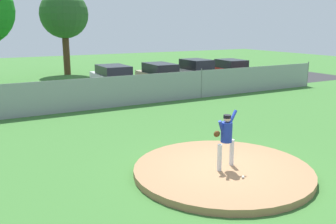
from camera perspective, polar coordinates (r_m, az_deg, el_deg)
name	(u,v)px	position (r m, az deg, el deg)	size (l,w,h in m)	color
ground_plane	(137,126)	(15.95, -4.83, -2.15)	(80.00, 80.00, 0.00)	#386B2D
asphalt_strip	(80,95)	(23.78, -13.32, 2.62)	(44.00, 7.00, 0.01)	#2B2B2D
pitchers_mound	(222,170)	(11.00, 8.33, -8.84)	(5.14, 5.14, 0.19)	#99704C
pitcher_youth	(226,136)	(10.63, 8.89, -3.59)	(0.79, 0.32, 1.67)	silver
baseball	(243,177)	(10.28, 11.43, -9.75)	(0.07, 0.07, 0.07)	white
chainlink_fence	(104,93)	(19.41, -9.76, 2.92)	(30.15, 0.07, 1.73)	gray
parked_car_white	(114,79)	(24.72, -8.34, 5.10)	(2.00, 4.69, 1.66)	silver
parked_car_red	(231,71)	(29.20, 9.62, 6.23)	(2.02, 4.21, 1.65)	#A81919
parked_car_silver	(196,73)	(27.25, 4.37, 6.03)	(1.91, 4.13, 1.81)	#B7BABF
parked_car_champagne	(160,76)	(25.91, -1.23, 5.57)	(1.94, 4.79, 1.65)	tan
traffic_cone_orange	(30,103)	(20.52, -20.40, 1.25)	(0.40, 0.40, 0.55)	orange
tree_slender_far	(64,15)	(33.86, -15.65, 14.16)	(4.09, 4.09, 7.19)	#4C331E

